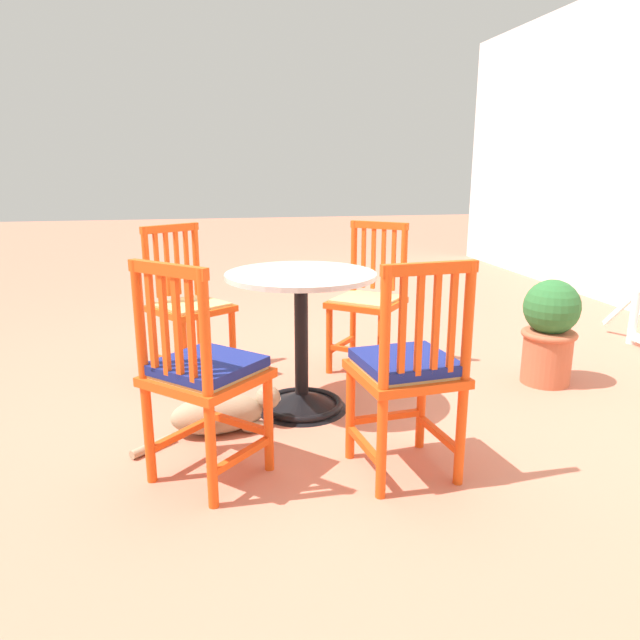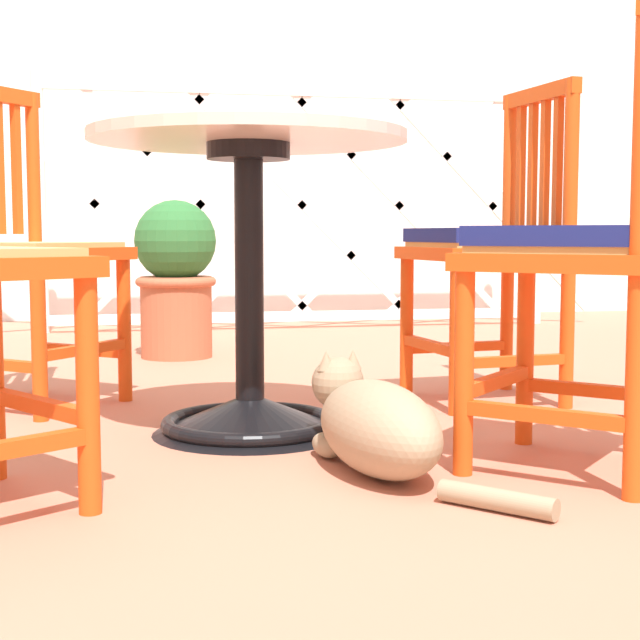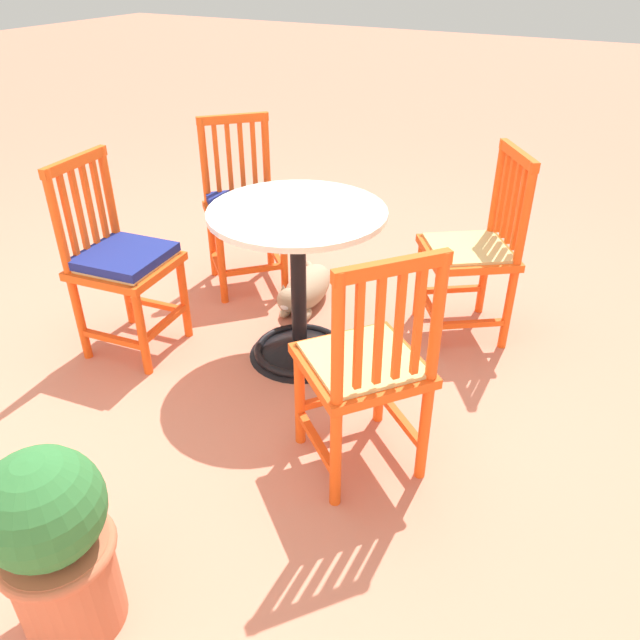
{
  "view_description": "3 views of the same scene",
  "coord_description": "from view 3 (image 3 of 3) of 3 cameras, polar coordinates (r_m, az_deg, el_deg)",
  "views": [
    {
      "loc": [
        2.81,
        -0.35,
        1.25
      ],
      "look_at": [
        -0.23,
        0.25,
        0.43
      ],
      "focal_mm": 33.06,
      "sensor_mm": 36.0,
      "label": 1
    },
    {
      "loc": [
        -0.34,
        -2.15,
        0.49
      ],
      "look_at": [
        0.13,
        0.15,
        0.27
      ],
      "focal_mm": 52.89,
      "sensor_mm": 36.0,
      "label": 2
    },
    {
      "loc": [
        -1.3,
        2.22,
        1.69
      ],
      "look_at": [
        -0.23,
        0.24,
        0.31
      ],
      "focal_mm": 34.81,
      "sensor_mm": 36.0,
      "label": 3
    }
  ],
  "objects": [
    {
      "name": "orange_chair_facing_out",
      "position": [
        2.13,
        4.21,
        -4.53
      ],
      "size": [
        0.56,
        0.56,
        0.91
      ],
      "color": "#E04C14",
      "rests_on": "ground_plane"
    },
    {
      "name": "orange_chair_at_corner",
      "position": [
        3.03,
        13.93,
        6.11
      ],
      "size": [
        0.56,
        0.56,
        0.91
      ],
      "color": "#E04C14",
      "rests_on": "ground_plane"
    },
    {
      "name": "ground_plane",
      "position": [
        3.07,
        -1.65,
        -1.76
      ],
      "size": [
        24.0,
        24.0,
        0.0
      ],
      "primitive_type": "plane",
      "color": "#C6755B"
    },
    {
      "name": "cafe_table",
      "position": [
        2.82,
        -1.95,
        1.65
      ],
      "size": [
        0.76,
        0.76,
        0.73
      ],
      "color": "black",
      "rests_on": "ground_plane"
    },
    {
      "name": "tabby_cat",
      "position": [
        3.3,
        -1.41,
        2.73
      ],
      "size": [
        0.35,
        0.71,
        0.23
      ],
      "color": "#9E896B",
      "rests_on": "ground_plane"
    },
    {
      "name": "orange_chair_by_planter",
      "position": [
        2.95,
        -17.8,
        5.08
      ],
      "size": [
        0.44,
        0.44,
        0.91
      ],
      "color": "#E04C14",
      "rests_on": "ground_plane"
    },
    {
      "name": "orange_chair_near_fence",
      "position": [
        3.43,
        -7.04,
        10.12
      ],
      "size": [
        0.57,
        0.57,
        0.91
      ],
      "color": "#E04C14",
      "rests_on": "ground_plane"
    },
    {
      "name": "terracotta_planter",
      "position": [
        1.88,
        -23.27,
        -18.27
      ],
      "size": [
        0.32,
        0.32,
        0.62
      ],
      "color": "#B25B3D",
      "rests_on": "ground_plane"
    }
  ]
}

